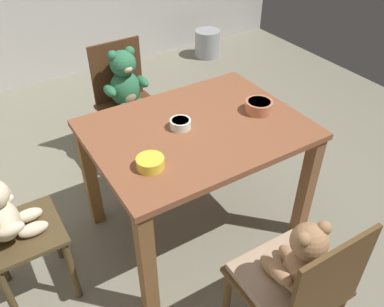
{
  "coord_description": "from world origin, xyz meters",
  "views": [
    {
      "loc": [
        -0.94,
        -1.47,
        1.9
      ],
      "look_at": [
        0.0,
        0.05,
        0.54
      ],
      "focal_mm": 37.32,
      "sensor_mm": 36.0,
      "label": 1
    }
  ],
  "objects_px": {
    "teddy_chair_near_left": "(6,223)",
    "porridge_bowl_white_center": "(180,124)",
    "dining_table": "(197,147)",
    "teddy_chair_far_center": "(126,89)",
    "teddy_chair_near_front": "(297,274)",
    "metal_pail": "(207,43)",
    "porridge_bowl_terracotta_near_right": "(259,106)",
    "porridge_bowl_yellow_near_left": "(150,163)"
  },
  "relations": [
    {
      "from": "metal_pail",
      "to": "porridge_bowl_terracotta_near_right",
      "type": "bearing_deg",
      "value": -117.28
    },
    {
      "from": "metal_pail",
      "to": "teddy_chair_near_left",
      "type": "bearing_deg",
      "value": -140.14
    },
    {
      "from": "metal_pail",
      "to": "dining_table",
      "type": "bearing_deg",
      "value": -125.03
    },
    {
      "from": "teddy_chair_far_center",
      "to": "porridge_bowl_terracotta_near_right",
      "type": "xyz_separation_m",
      "value": [
        0.41,
        -0.91,
        0.19
      ]
    },
    {
      "from": "dining_table",
      "to": "teddy_chair_far_center",
      "type": "relative_size",
      "value": 1.27
    },
    {
      "from": "porridge_bowl_yellow_near_left",
      "to": "porridge_bowl_terracotta_near_right",
      "type": "height_order",
      "value": "porridge_bowl_terracotta_near_right"
    },
    {
      "from": "teddy_chair_near_left",
      "to": "teddy_chair_far_center",
      "type": "xyz_separation_m",
      "value": [
        0.97,
        0.82,
        0.05
      ]
    },
    {
      "from": "teddy_chair_near_left",
      "to": "teddy_chair_near_front",
      "type": "xyz_separation_m",
      "value": [
        0.94,
        -0.92,
        0.01
      ]
    },
    {
      "from": "teddy_chair_near_left",
      "to": "porridge_bowl_terracotta_near_right",
      "type": "xyz_separation_m",
      "value": [
        1.38,
        -0.1,
        0.24
      ]
    },
    {
      "from": "teddy_chair_near_left",
      "to": "porridge_bowl_white_center",
      "type": "bearing_deg",
      "value": -0.99
    },
    {
      "from": "teddy_chair_near_left",
      "to": "teddy_chair_far_center",
      "type": "height_order",
      "value": "teddy_chair_near_left"
    },
    {
      "from": "teddy_chair_near_front",
      "to": "porridge_bowl_terracotta_near_right",
      "type": "height_order",
      "value": "teddy_chair_near_front"
    },
    {
      "from": "teddy_chair_near_front",
      "to": "porridge_bowl_white_center",
      "type": "distance_m",
      "value": 0.93
    },
    {
      "from": "teddy_chair_near_front",
      "to": "metal_pail",
      "type": "distance_m",
      "value": 3.42
    },
    {
      "from": "teddy_chair_near_front",
      "to": "metal_pail",
      "type": "relative_size",
      "value": 2.9
    },
    {
      "from": "teddy_chair_near_front",
      "to": "porridge_bowl_yellow_near_left",
      "type": "distance_m",
      "value": 0.79
    },
    {
      "from": "teddy_chair_near_front",
      "to": "porridge_bowl_yellow_near_left",
      "type": "bearing_deg",
      "value": 23.51
    },
    {
      "from": "porridge_bowl_yellow_near_left",
      "to": "dining_table",
      "type": "bearing_deg",
      "value": 25.38
    },
    {
      "from": "porridge_bowl_white_center",
      "to": "porridge_bowl_terracotta_near_right",
      "type": "xyz_separation_m",
      "value": [
        0.45,
        -0.09,
        0.01
      ]
    },
    {
      "from": "teddy_chair_near_front",
      "to": "teddy_chair_near_left",
      "type": "bearing_deg",
      "value": 46.32
    },
    {
      "from": "metal_pail",
      "to": "porridge_bowl_white_center",
      "type": "bearing_deg",
      "value": -126.9
    },
    {
      "from": "porridge_bowl_white_center",
      "to": "porridge_bowl_terracotta_near_right",
      "type": "height_order",
      "value": "porridge_bowl_terracotta_near_right"
    },
    {
      "from": "porridge_bowl_white_center",
      "to": "metal_pail",
      "type": "height_order",
      "value": "porridge_bowl_white_center"
    },
    {
      "from": "porridge_bowl_white_center",
      "to": "porridge_bowl_yellow_near_left",
      "type": "relative_size",
      "value": 0.86
    },
    {
      "from": "dining_table",
      "to": "teddy_chair_near_front",
      "type": "xyz_separation_m",
      "value": [
        -0.07,
        -0.86,
        -0.07
      ]
    },
    {
      "from": "teddy_chair_near_left",
      "to": "metal_pail",
      "type": "xyz_separation_m",
      "value": [
        2.51,
        2.1,
        -0.39
      ]
    },
    {
      "from": "porridge_bowl_terracotta_near_right",
      "to": "teddy_chair_far_center",
      "type": "bearing_deg",
      "value": 113.94
    },
    {
      "from": "teddy_chair_far_center",
      "to": "metal_pail",
      "type": "height_order",
      "value": "teddy_chair_far_center"
    },
    {
      "from": "porridge_bowl_white_center",
      "to": "metal_pail",
      "type": "distance_m",
      "value": 2.71
    },
    {
      "from": "dining_table",
      "to": "metal_pail",
      "type": "relative_size",
      "value": 3.76
    },
    {
      "from": "teddy_chair_near_left",
      "to": "porridge_bowl_white_center",
      "type": "xyz_separation_m",
      "value": [
        0.93,
        -0.01,
        0.23
      ]
    },
    {
      "from": "teddy_chair_near_front",
      "to": "teddy_chair_far_center",
      "type": "bearing_deg",
      "value": -0.56
    },
    {
      "from": "porridge_bowl_white_center",
      "to": "dining_table",
      "type": "bearing_deg",
      "value": -26.59
    },
    {
      "from": "porridge_bowl_white_center",
      "to": "metal_pail",
      "type": "bearing_deg",
      "value": 53.1
    },
    {
      "from": "teddy_chair_near_left",
      "to": "metal_pail",
      "type": "height_order",
      "value": "teddy_chair_near_left"
    },
    {
      "from": "teddy_chair_near_left",
      "to": "porridge_bowl_white_center",
      "type": "height_order",
      "value": "teddy_chair_near_left"
    },
    {
      "from": "porridge_bowl_terracotta_near_right",
      "to": "metal_pail",
      "type": "height_order",
      "value": "porridge_bowl_terracotta_near_right"
    },
    {
      "from": "teddy_chair_near_left",
      "to": "porridge_bowl_white_center",
      "type": "relative_size",
      "value": 8.23
    },
    {
      "from": "dining_table",
      "to": "teddy_chair_near_front",
      "type": "bearing_deg",
      "value": -94.46
    },
    {
      "from": "porridge_bowl_yellow_near_left",
      "to": "porridge_bowl_terracotta_near_right",
      "type": "xyz_separation_m",
      "value": [
        0.73,
        0.12,
        0.01
      ]
    },
    {
      "from": "teddy_chair_near_left",
      "to": "teddy_chair_near_front",
      "type": "height_order",
      "value": "teddy_chair_near_left"
    },
    {
      "from": "dining_table",
      "to": "porridge_bowl_white_center",
      "type": "distance_m",
      "value": 0.18
    }
  ]
}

